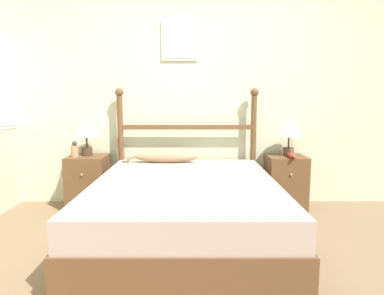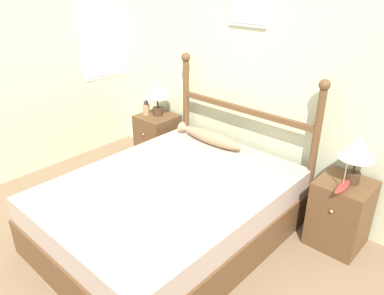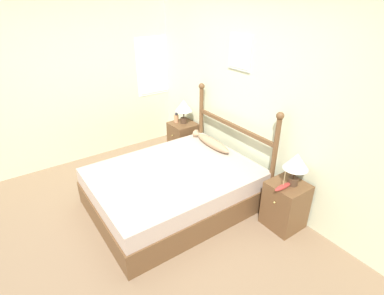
# 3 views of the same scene
# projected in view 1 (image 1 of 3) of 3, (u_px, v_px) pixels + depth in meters

# --- Properties ---
(ground_plane) EXTENTS (16.00, 16.00, 0.00)m
(ground_plane) POSITION_uv_depth(u_px,v_px,m) (206.00, 274.00, 2.37)
(ground_plane) COLOR #7A6047
(wall_back) EXTENTS (6.40, 0.08, 2.55)m
(wall_back) POSITION_uv_depth(u_px,v_px,m) (201.00, 92.00, 3.91)
(wall_back) COLOR beige
(wall_back) RESTS_ON ground_plane
(bed) EXTENTS (1.56, 2.04, 0.52)m
(bed) POSITION_uv_depth(u_px,v_px,m) (186.00, 210.00, 2.93)
(bed) COLOR brown
(bed) RESTS_ON ground_plane
(headboard) EXTENTS (1.58, 0.09, 1.32)m
(headboard) POSITION_uv_depth(u_px,v_px,m) (188.00, 140.00, 3.84)
(headboard) COLOR brown
(headboard) RESTS_ON ground_plane
(nightstand_left) EXTENTS (0.41, 0.43, 0.59)m
(nightstand_left) POSITION_uv_depth(u_px,v_px,m) (90.00, 182.00, 3.79)
(nightstand_left) COLOR brown
(nightstand_left) RESTS_ON ground_plane
(nightstand_right) EXTENTS (0.41, 0.43, 0.59)m
(nightstand_right) POSITION_uv_depth(u_px,v_px,m) (287.00, 182.00, 3.78)
(nightstand_right) COLOR brown
(nightstand_right) RESTS_ON ground_plane
(table_lamp_left) EXTENTS (0.28, 0.28, 0.40)m
(table_lamp_left) POSITION_uv_depth(u_px,v_px,m) (87.00, 130.00, 3.73)
(table_lamp_left) COLOR #422D1E
(table_lamp_left) RESTS_ON nightstand_left
(table_lamp_right) EXTENTS (0.28, 0.28, 0.40)m
(table_lamp_right) POSITION_uv_depth(u_px,v_px,m) (290.00, 130.00, 3.73)
(table_lamp_right) COLOR #422D1E
(table_lamp_right) RESTS_ON nightstand_right
(bottle) EXTENTS (0.08, 0.08, 0.17)m
(bottle) POSITION_uv_depth(u_px,v_px,m) (76.00, 150.00, 3.68)
(bottle) COLOR tan
(bottle) RESTS_ON nightstand_left
(model_boat) EXTENTS (0.06, 0.26, 0.23)m
(model_boat) POSITION_uv_depth(u_px,v_px,m) (293.00, 155.00, 3.61)
(model_boat) COLOR maroon
(model_boat) RESTS_ON nightstand_right
(fish_pillow) EXTENTS (0.77, 0.14, 0.13)m
(fish_pillow) POSITION_uv_depth(u_px,v_px,m) (164.00, 157.00, 3.69)
(fish_pillow) COLOR #997A5B
(fish_pillow) RESTS_ON bed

